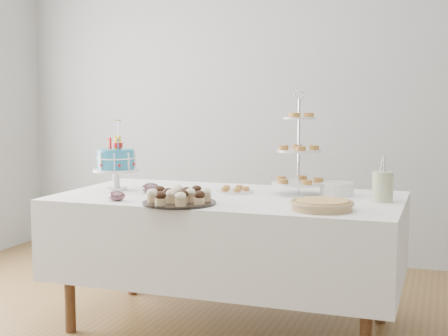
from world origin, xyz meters
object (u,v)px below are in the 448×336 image
(plate_stack, at_px, (337,189))
(jam_bowl_a, at_px, (117,196))
(pie, at_px, (322,204))
(jam_bowl_b, at_px, (151,188))
(tiered_stand, at_px, (299,151))
(table, at_px, (229,235))
(cupcake_tray, at_px, (179,196))
(pastry_plate, at_px, (235,190))
(birthday_cake, at_px, (116,171))
(utensil_pitcher, at_px, (383,185))

(plate_stack, xyz_separation_m, jam_bowl_a, (-1.08, -0.59, -0.01))
(pie, relative_size, jam_bowl_b, 3.05)
(tiered_stand, bearing_deg, table, -154.45)
(cupcake_tray, xyz_separation_m, tiered_stand, (0.51, 0.54, 0.20))
(pastry_plate, xyz_separation_m, jam_bowl_b, (-0.45, -0.19, 0.01))
(table, xyz_separation_m, pie, (0.59, -0.30, 0.26))
(cupcake_tray, distance_m, plate_stack, 0.92)
(plate_stack, height_order, pastry_plate, plate_stack)
(cupcake_tray, height_order, pastry_plate, cupcake_tray)
(tiered_stand, relative_size, jam_bowl_a, 6.45)
(jam_bowl_a, bearing_deg, plate_stack, 28.66)
(table, xyz_separation_m, plate_stack, (0.58, 0.21, 0.26))
(plate_stack, xyz_separation_m, pastry_plate, (-0.58, -0.08, -0.02))
(birthday_cake, distance_m, cupcake_tray, 0.66)
(birthday_cake, relative_size, plate_stack, 2.20)
(cupcake_tray, relative_size, jam_bowl_b, 3.73)
(jam_bowl_b, bearing_deg, cupcake_tray, -44.15)
(cupcake_tray, distance_m, pie, 0.74)
(pastry_plate, relative_size, jam_bowl_a, 2.44)
(pie, distance_m, plate_stack, 0.51)
(birthday_cake, xyz_separation_m, utensil_pitcher, (1.55, 0.09, -0.03))
(table, distance_m, jam_bowl_a, 0.68)
(pie, bearing_deg, jam_bowl_a, -175.75)
(birthday_cake, distance_m, pie, 1.33)
(table, xyz_separation_m, birthday_cake, (-0.71, -0.02, 0.34))
(cupcake_tray, bearing_deg, plate_stack, 38.50)
(jam_bowl_a, height_order, utensil_pitcher, utensil_pitcher)
(cupcake_tray, bearing_deg, pie, 5.07)
(table, relative_size, jam_bowl_b, 18.72)
(birthday_cake, bearing_deg, jam_bowl_b, 10.92)
(birthday_cake, relative_size, jam_bowl_b, 4.11)
(jam_bowl_a, bearing_deg, jam_bowl_b, 82.34)
(birthday_cake, height_order, cupcake_tray, birthday_cake)
(cupcake_tray, distance_m, jam_bowl_b, 0.44)
(table, height_order, pastry_plate, pastry_plate)
(plate_stack, distance_m, pastry_plate, 0.59)
(pastry_plate, height_order, jam_bowl_a, jam_bowl_a)
(pastry_plate, bearing_deg, plate_stack, 7.62)
(jam_bowl_b, xyz_separation_m, utensil_pitcher, (1.30, 0.13, 0.06))
(birthday_cake, distance_m, jam_bowl_a, 0.42)
(pie, relative_size, tiered_stand, 0.53)
(cupcake_tray, height_order, plate_stack, cupcake_tray)
(table, height_order, utensil_pitcher, utensil_pitcher)
(table, distance_m, jam_bowl_b, 0.53)
(pie, distance_m, jam_bowl_b, 1.07)
(table, xyz_separation_m, jam_bowl_a, (-0.50, -0.38, 0.25))
(utensil_pitcher, bearing_deg, birthday_cake, -153.27)
(tiered_stand, height_order, pastry_plate, tiered_stand)
(tiered_stand, xyz_separation_m, jam_bowl_a, (-0.86, -0.56, -0.22))
(cupcake_tray, xyz_separation_m, plate_stack, (0.72, 0.57, -0.01))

